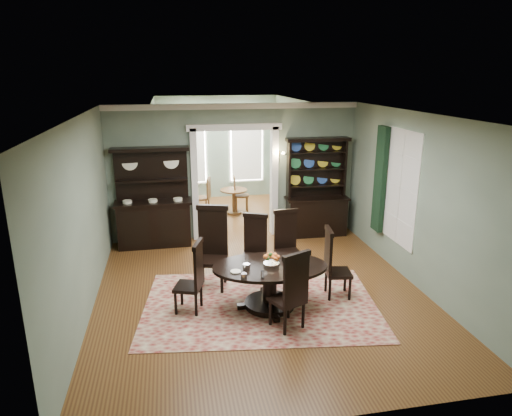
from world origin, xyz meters
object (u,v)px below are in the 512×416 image
at_px(sideboard, 154,212).
at_px(parlor_table, 234,198).
at_px(welsh_dresser, 316,200).
at_px(dining_table, 270,278).

xyz_separation_m(sideboard, parlor_table, (2.02, 1.96, -0.31)).
height_order(welsh_dresser, parlor_table, welsh_dresser).
bearing_deg(dining_table, parlor_table, 93.27).
relative_size(welsh_dresser, parlor_table, 3.13).
distance_m(dining_table, sideboard, 3.70).
bearing_deg(dining_table, welsh_dresser, 65.64).
relative_size(sideboard, parlor_table, 2.98).
relative_size(dining_table, sideboard, 0.89).
xyz_separation_m(dining_table, sideboard, (-1.86, 3.18, 0.25)).
bearing_deg(sideboard, parlor_table, 43.78).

